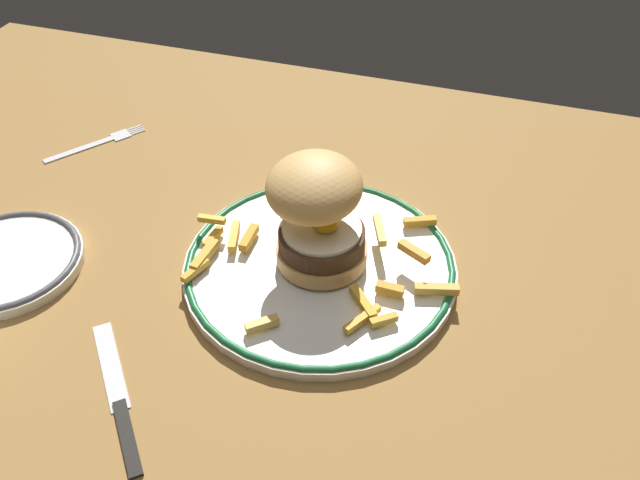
% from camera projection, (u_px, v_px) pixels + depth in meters
% --- Properties ---
extents(ground_plane, '(1.38, 1.00, 0.04)m').
position_uv_depth(ground_plane, '(255.00, 302.00, 0.72)').
color(ground_plane, olive).
extents(dinner_plate, '(0.30, 0.30, 0.02)m').
position_uv_depth(dinner_plate, '(320.00, 266.00, 0.72)').
color(dinner_plate, white).
rests_on(dinner_plate, ground_plane).
extents(burger, '(0.12, 0.12, 0.12)m').
position_uv_depth(burger, '(317.00, 212.00, 0.68)').
color(burger, tan).
rests_on(burger, dinner_plate).
extents(fries_pile, '(0.30, 0.23, 0.03)m').
position_uv_depth(fries_pile, '(316.00, 257.00, 0.71)').
color(fries_pile, gold).
rests_on(fries_pile, dinner_plate).
extents(side_plate, '(0.17, 0.17, 0.02)m').
position_uv_depth(side_plate, '(7.00, 261.00, 0.72)').
color(side_plate, white).
rests_on(side_plate, ground_plane).
extents(fork, '(0.10, 0.12, 0.00)m').
position_uv_depth(fork, '(98.00, 143.00, 0.91)').
color(fork, silver).
rests_on(fork, ground_plane).
extents(knife, '(0.13, 0.15, 0.01)m').
position_uv_depth(knife, '(120.00, 405.00, 0.59)').
color(knife, black).
rests_on(knife, ground_plane).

